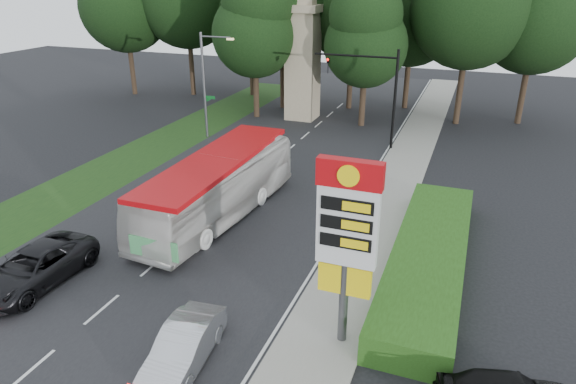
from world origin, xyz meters
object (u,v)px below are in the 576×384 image
at_px(gas_station_pylon, 347,230).
at_px(sedan_silver, 184,347).
at_px(streetlight_signs, 206,81).
at_px(monument, 303,60).
at_px(traffic_signal_mast, 377,85).
at_px(transit_bus, 218,188).
at_px(suv_charcoal, 34,267).

xyz_separation_m(gas_station_pylon, sedan_silver, (-4.62, -2.93, -3.75)).
relative_size(streetlight_signs, monument, 0.80).
bearing_deg(gas_station_pylon, sedan_silver, -147.63).
xyz_separation_m(gas_station_pylon, monument, (-11.20, 28.01, 0.66)).
height_order(traffic_signal_mast, sedan_silver, traffic_signal_mast).
xyz_separation_m(traffic_signal_mast, sedan_silver, (-1.10, -24.93, -3.98)).
height_order(gas_station_pylon, traffic_signal_mast, traffic_signal_mast).
height_order(gas_station_pylon, transit_bus, gas_station_pylon).
bearing_deg(traffic_signal_mast, sedan_silver, -92.53).
bearing_deg(gas_station_pylon, traffic_signal_mast, 99.09).
bearing_deg(monument, suv_charcoal, -93.55).
bearing_deg(sedan_silver, transit_bus, 105.73).
height_order(streetlight_signs, monument, monument).
height_order(monument, transit_bus, monument).
relative_size(streetlight_signs, sedan_silver, 1.89).
distance_m(traffic_signal_mast, suv_charcoal, 25.09).
xyz_separation_m(streetlight_signs, monument, (4.99, 7.99, 0.67)).
relative_size(traffic_signal_mast, suv_charcoal, 1.30).
xyz_separation_m(gas_station_pylon, suv_charcoal, (-12.99, -0.90, -3.68)).
xyz_separation_m(streetlight_signs, suv_charcoal, (3.19, -20.92, -3.67)).
xyz_separation_m(gas_station_pylon, transit_bus, (-8.75, 7.43, -2.77)).
distance_m(gas_station_pylon, streetlight_signs, 25.74).
xyz_separation_m(streetlight_signs, sedan_silver, (11.57, -22.94, -3.74)).
bearing_deg(sedan_silver, suv_charcoal, 160.38).
distance_m(gas_station_pylon, suv_charcoal, 13.54).
height_order(traffic_signal_mast, suv_charcoal, traffic_signal_mast).
xyz_separation_m(monument, sedan_silver, (6.58, -30.93, -4.41)).
distance_m(monument, transit_bus, 21.00).
distance_m(streetlight_signs, transit_bus, 14.88).
xyz_separation_m(traffic_signal_mast, streetlight_signs, (-12.67, -1.99, -0.23)).
relative_size(gas_station_pylon, transit_bus, 0.57).
bearing_deg(traffic_signal_mast, suv_charcoal, -112.47).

